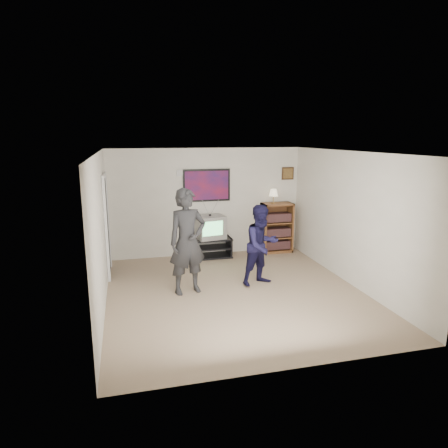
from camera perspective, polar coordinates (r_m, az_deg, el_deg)
name	(u,v)px	position (r m, az deg, el deg)	size (l,w,h in m)	color
room_shell	(230,221)	(7.26, 0.93, 0.42)	(4.51, 5.00, 2.51)	#7E6950
media_stand	(211,247)	(9.30, -1.82, -3.36)	(0.92, 0.52, 0.46)	black
crt_television	(210,227)	(9.17, -1.98, -0.41)	(0.62, 0.53, 0.53)	gray
bookshelf	(277,228)	(9.72, 7.53, -0.51)	(0.73, 0.42, 1.20)	brown
table_lamp	(273,196)	(9.55, 7.08, 3.97)	(0.21, 0.21, 0.34)	#F7E6BB
person_tall	(188,242)	(7.07, -5.23, -2.52)	(0.69, 0.45, 1.89)	#262628
person_short	(262,245)	(7.52, 5.40, -3.02)	(0.75, 0.58, 1.53)	#151233
controller_left	(186,224)	(7.22, -5.48, 0.03)	(0.03, 0.11, 0.03)	white
controller_right	(260,225)	(7.67, 5.22, -0.10)	(0.04, 0.13, 0.04)	white
poster	(207,185)	(9.24, -2.48, 5.54)	(1.10, 0.03, 0.75)	black
air_vent	(183,173)	(9.12, -5.92, 7.28)	(0.28, 0.02, 0.14)	white
small_picture	(288,173)	(9.82, 9.09, 7.15)	(0.30, 0.03, 0.30)	black
doorway	(106,226)	(8.32, -16.45, -0.31)	(0.03, 0.85, 2.00)	black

